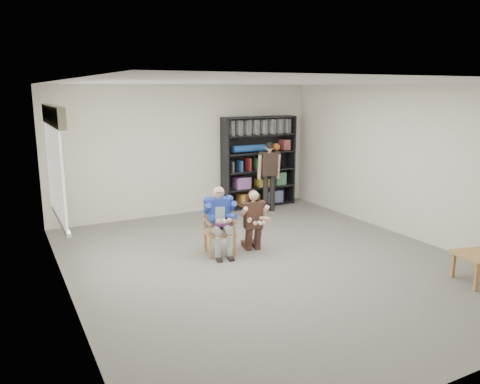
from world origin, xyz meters
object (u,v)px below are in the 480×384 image
armchair (220,228)px  standing_man (269,177)px  seated_man (220,220)px  bookshelf (259,162)px  side_table (480,269)px  kneeling_woman (254,221)px

armchair → standing_man: standing_man is taller
seated_man → standing_man: bearing=54.4°
bookshelf → side_table: size_ratio=3.46×
side_table → kneeling_woman: bearing=129.2°
standing_man → side_table: (0.57, -4.85, -0.58)m
kneeling_woman → bookshelf: bearing=69.9°
bookshelf → kneeling_woman: bearing=-121.4°
standing_man → side_table: bearing=-69.4°
armchair → bookshelf: size_ratio=0.42×
seated_man → standing_man: 3.01m
armchair → kneeling_woman: 0.60m
seated_man → bookshelf: bookshelf is taller
kneeling_woman → side_table: size_ratio=1.74×
seated_man → side_table: bearing=-34.1°
side_table → bookshelf: bearing=95.7°
kneeling_woman → side_table: kneeling_woman is taller
armchair → standing_man: 3.02m
seated_man → bookshelf: bearing=60.4°
seated_man → kneeling_woman: seated_man is taller
kneeling_woman → standing_man: (1.61, 2.17, 0.26)m
seated_man → side_table: (2.76, -2.80, -0.37)m
armchair → side_table: bearing=-34.1°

